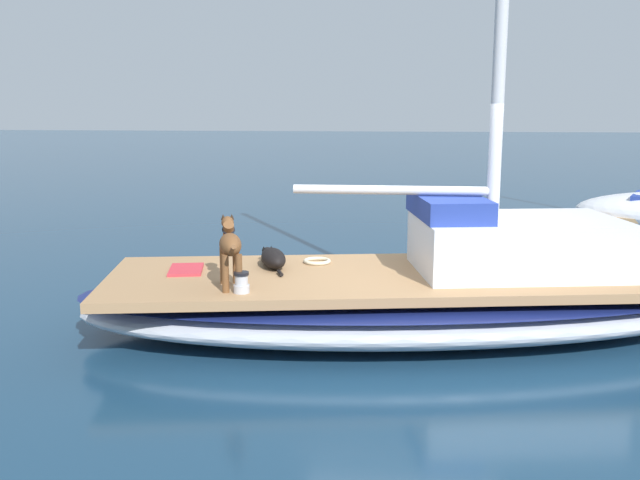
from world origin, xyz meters
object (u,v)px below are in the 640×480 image
Objects in this scene: dog_brown at (230,246)px; coiled_rope at (317,261)px; deck_winch at (241,283)px; deck_towel at (186,270)px; sailboat_main at (409,301)px; dog_black at (273,258)px.

coiled_rope is at bearing 146.99° from dog_brown.
deck_winch is 0.38× the size of deck_towel.
dog_black reaches higher than sailboat_main.
coiled_rope is at bearing -109.88° from sailboat_main.
dog_brown is 2.84× the size of coiled_rope.
sailboat_main is 2.13m from dog_brown.
sailboat_main is 8.21× the size of dog_black.
dog_brown is 1.45m from coiled_rope.
dog_black is at bearing 174.11° from deck_winch.
dog_brown is at bearing -66.89° from sailboat_main.
dog_black is 0.56m from coiled_rope.
deck_winch is 1.53m from coiled_rope.
dog_black is at bearing 162.97° from dog_brown.
deck_towel reaches higher than sailboat_main.
deck_towel is (0.17, -2.49, 0.34)m from sailboat_main.
dog_black is 1.00m from dog_brown.
deck_winch is at bearing -5.89° from dog_black.
dog_brown is 0.99m from deck_towel.
dog_black is (-0.12, -1.56, 0.43)m from sailboat_main.
sailboat_main is 8.22× the size of dog_brown.
coiled_rope is at bearing 156.82° from deck_winch.
deck_towel is (0.29, -0.93, -0.09)m from dog_black.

